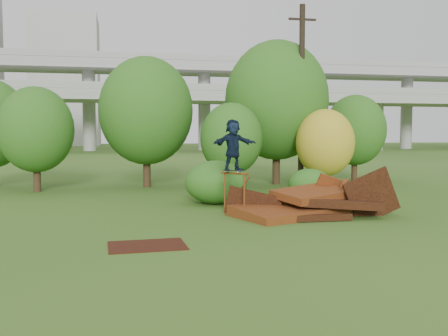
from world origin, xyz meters
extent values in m
plane|color=#2D5116|center=(0.00, 0.00, 0.00)|extent=(240.00, 240.00, 0.00)
cube|color=#4D1C0D|center=(1.41, 1.69, 0.18)|extent=(4.21, 3.36, 0.61)
cube|color=black|center=(2.91, 1.39, 0.42)|extent=(2.96, 2.21, 0.52)
cube|color=#4D1C0D|center=(2.21, 1.89, 0.70)|extent=(2.90, 2.45, 0.51)
cube|color=black|center=(4.01, 1.19, 0.65)|extent=(2.03, 0.23, 1.98)
cube|color=#4D1C0D|center=(3.21, 2.69, 0.55)|extent=(1.68, 0.50, 1.59)
cube|color=black|center=(0.21, 2.09, 0.35)|extent=(1.89, 0.74, 1.26)
cube|color=black|center=(1.71, 0.49, 0.12)|extent=(2.48, 0.25, 0.20)
cube|color=#4D1C0D|center=(3.61, 2.39, 0.95)|extent=(0.79, 1.07, 0.30)
cylinder|color=brown|center=(-0.69, 2.40, 0.70)|extent=(0.06, 0.06, 1.41)
cylinder|color=brown|center=(-0.18, 1.76, 0.70)|extent=(0.06, 0.06, 1.41)
cylinder|color=brown|center=(-0.43, 2.08, 1.41)|extent=(0.76, 0.91, 0.06)
cube|color=black|center=(-0.47, 2.13, 1.50)|extent=(0.60, 0.68, 0.02)
cylinder|color=beige|center=(-0.69, 2.28, 1.47)|extent=(0.06, 0.06, 0.05)
cylinder|color=beige|center=(-0.57, 2.38, 1.47)|extent=(0.06, 0.06, 0.05)
cylinder|color=beige|center=(-0.37, 1.88, 1.47)|extent=(0.06, 0.06, 0.05)
cylinder|color=beige|center=(-0.25, 1.98, 1.47)|extent=(0.06, 0.06, 0.05)
imported|color=black|center=(-0.47, 2.13, 2.36)|extent=(1.64, 0.93, 1.68)
cube|color=#35150B|center=(-3.48, -1.83, 0.01)|extent=(1.90, 1.40, 0.03)
cylinder|color=black|center=(-7.97, 10.65, 0.80)|extent=(0.34, 0.34, 1.60)
ellipsoid|color=#1A4D14|center=(-7.97, 10.65, 2.90)|extent=(3.47, 3.47, 4.00)
cylinder|color=black|center=(-2.83, 11.65, 1.04)|extent=(0.38, 0.38, 2.09)
ellipsoid|color=#1A4D14|center=(-2.83, 11.65, 3.86)|extent=(4.73, 4.73, 5.44)
cylinder|color=black|center=(1.03, 9.26, 0.68)|extent=(0.32, 0.32, 1.36)
ellipsoid|color=#1A4D14|center=(1.03, 9.26, 2.48)|extent=(2.97, 2.97, 3.41)
cylinder|color=black|center=(4.03, 11.67, 1.20)|extent=(0.41, 0.41, 2.41)
ellipsoid|color=#1A4D14|center=(4.03, 11.67, 4.47)|extent=(5.50, 5.50, 6.33)
cylinder|color=black|center=(5.54, 8.71, 0.61)|extent=(0.30, 0.30, 1.22)
ellipsoid|color=#A58C19|center=(5.54, 8.71, 2.28)|extent=(2.82, 2.82, 3.25)
cylinder|color=black|center=(9.03, 12.66, 0.80)|extent=(0.34, 0.34, 1.59)
ellipsoid|color=#1A4D14|center=(9.03, 12.66, 2.91)|extent=(3.51, 3.51, 4.03)
ellipsoid|color=#1A4D14|center=(-0.50, 4.98, 0.84)|extent=(2.43, 2.25, 1.69)
ellipsoid|color=#1A4D14|center=(3.58, 5.64, 0.63)|extent=(1.79, 1.64, 1.26)
cylinder|color=black|center=(4.70, 9.75, 4.52)|extent=(0.28, 0.28, 9.03)
cube|color=black|center=(4.70, 9.75, 8.31)|extent=(1.40, 0.10, 0.10)
cube|color=gray|center=(0.00, 60.00, 8.00)|extent=(160.00, 9.00, 1.40)
cube|color=gray|center=(0.00, 66.00, 13.00)|extent=(160.00, 9.00, 1.40)
cylinder|color=gray|center=(-18.00, 60.00, 4.00)|extent=(2.20, 2.20, 8.00)
cylinder|color=gray|center=(0.00, 60.00, 4.00)|extent=(2.20, 2.20, 8.00)
cylinder|color=gray|center=(18.00, 60.00, 4.00)|extent=(2.20, 2.20, 8.00)
cube|color=#9E9E99|center=(-16.00, 102.00, 14.00)|extent=(14.00, 14.00, 28.00)
camera|label=1|loc=(-4.03, -13.86, 2.73)|focal=40.00mm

